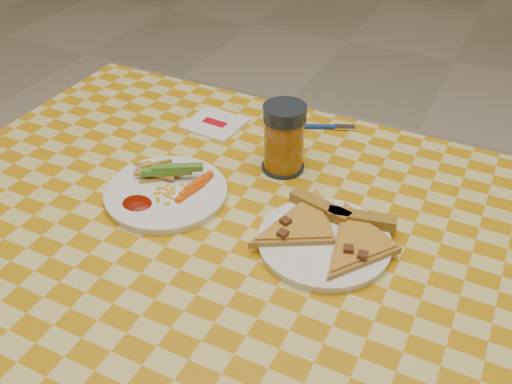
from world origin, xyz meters
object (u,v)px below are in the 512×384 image
Objects in this scene: table at (249,258)px; plate_left at (166,193)px; drink_glass at (284,139)px; plate_right at (324,243)px.

plate_left is at bearing 176.24° from table.
drink_glass reaches higher than table.
plate_left is 1.62× the size of drink_glass.
plate_left is 0.31m from plate_right.
plate_right is at bearing 0.38° from plate_left.
table is 0.16m from plate_right.
drink_glass is (-0.02, 0.19, 0.14)m from table.
plate_left is at bearing -130.84° from drink_glass.
table is 0.24m from drink_glass.
table is at bearing -174.10° from plate_right.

